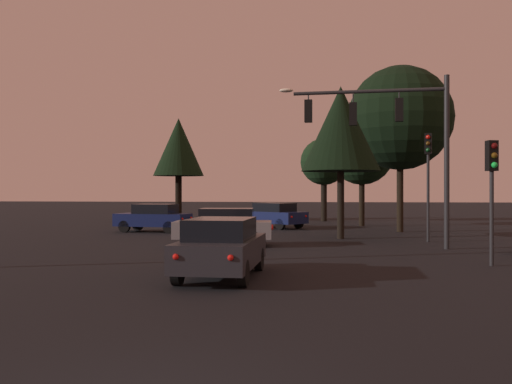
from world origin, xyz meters
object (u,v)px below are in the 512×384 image
at_px(traffic_signal_mast_arm, 390,127).
at_px(traffic_light_corner_left, 428,165).
at_px(tree_behind_sign, 179,148).
at_px(tree_lot_edge, 341,129).
at_px(car_crossing_left, 224,226).
at_px(car_nearside_lane, 222,247).
at_px(car_far_lane, 154,217).
at_px(tree_left_far, 400,118).
at_px(tree_center_horizon, 324,162).
at_px(traffic_light_corner_right, 492,176).
at_px(tree_right_cluster, 362,153).
at_px(car_parked_lot, 273,215).

height_order(traffic_signal_mast_arm, traffic_light_corner_left, traffic_signal_mast_arm).
height_order(tree_behind_sign, tree_lot_edge, tree_behind_sign).
xyz_separation_m(car_crossing_left, tree_lot_edge, (4.83, 3.79, 4.31)).
xyz_separation_m(traffic_signal_mast_arm, car_nearside_lane, (-5.24, -7.88, -3.91)).
xyz_separation_m(traffic_light_corner_left, car_nearside_lane, (-7.21, -10.65, -2.54)).
distance_m(traffic_signal_mast_arm, tree_lot_edge, 4.30).
relative_size(traffic_signal_mast_arm, tree_behind_sign, 0.87).
relative_size(tree_behind_sign, tree_lot_edge, 1.08).
bearing_deg(traffic_signal_mast_arm, car_nearside_lane, -123.63).
bearing_deg(car_far_lane, tree_lot_edge, -17.79).
height_order(car_crossing_left, car_far_lane, same).
bearing_deg(tree_left_far, car_far_lane, -173.76).
distance_m(traffic_light_corner_left, tree_center_horizon, 16.59).
relative_size(tree_left_far, tree_center_horizon, 1.47).
relative_size(traffic_signal_mast_arm, tree_lot_edge, 0.94).
bearing_deg(traffic_light_corner_right, car_crossing_left, 150.87).
height_order(traffic_light_corner_left, tree_right_cluster, tree_right_cluster).
distance_m(traffic_light_corner_right, car_nearside_lane, 8.34).
bearing_deg(tree_left_far, car_crossing_left, -134.15).
bearing_deg(tree_lot_edge, car_nearside_lane, -106.46).
relative_size(traffic_signal_mast_arm, car_crossing_left, 1.62).
distance_m(car_crossing_left, car_parked_lot, 10.89).
bearing_deg(traffic_light_corner_right, car_nearside_lane, -158.14).
distance_m(traffic_light_corner_left, car_nearside_lane, 13.11).
height_order(traffic_light_corner_right, car_far_lane, traffic_light_corner_right).
bearing_deg(car_crossing_left, tree_lot_edge, 38.17).
relative_size(tree_behind_sign, tree_left_far, 0.85).
relative_size(tree_left_far, tree_lot_edge, 1.27).
bearing_deg(car_nearside_lane, car_crossing_left, 99.56).
height_order(traffic_light_corner_right, tree_lot_edge, tree_lot_edge).
relative_size(car_parked_lot, tree_center_horizon, 0.71).
bearing_deg(car_far_lane, tree_behind_sign, 97.73).
xyz_separation_m(car_nearside_lane, tree_center_horizon, (2.85, 26.63, 3.57)).
height_order(car_nearside_lane, tree_right_cluster, tree_right_cluster).
distance_m(car_nearside_lane, car_parked_lot, 18.82).
distance_m(tree_center_horizon, tree_right_cluster, 5.77).
bearing_deg(tree_right_cluster, tree_center_horizon, 114.04).
distance_m(car_crossing_left, car_far_lane, 8.67).
bearing_deg(car_parked_lot, tree_center_horizon, 68.26).
xyz_separation_m(car_far_lane, tree_center_horizon, (9.33, 11.65, 3.57)).
bearing_deg(tree_right_cluster, tree_behind_sign, 161.28).
height_order(traffic_light_corner_right, car_crossing_left, traffic_light_corner_right).
bearing_deg(tree_behind_sign, tree_lot_edge, -50.84).
height_order(traffic_light_corner_right, tree_center_horizon, tree_center_horizon).
bearing_deg(tree_right_cluster, traffic_light_corner_left, -79.36).
height_order(traffic_light_corner_left, traffic_light_corner_right, traffic_light_corner_left).
xyz_separation_m(traffic_light_corner_left, tree_center_horizon, (-4.36, 15.97, 1.03)).
height_order(traffic_light_corner_left, car_far_lane, traffic_light_corner_left).
distance_m(car_far_lane, tree_center_horizon, 15.35).
distance_m(car_nearside_lane, car_far_lane, 16.32).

